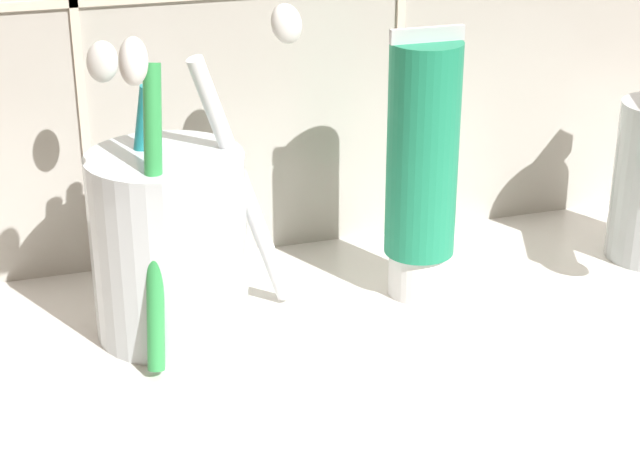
# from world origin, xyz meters

# --- Properties ---
(sink_counter) EXTENTS (0.78, 0.34, 0.02)m
(sink_counter) POSITION_xyz_m (0.00, 0.00, 0.01)
(sink_counter) COLOR silver
(sink_counter) RESTS_ON ground
(toothbrush_cup) EXTENTS (0.12, 0.10, 0.18)m
(toothbrush_cup) POSITION_xyz_m (-0.14, 0.08, 0.07)
(toothbrush_cup) COLOR silver
(toothbrush_cup) RESTS_ON sink_counter
(toothpaste_tube) EXTENTS (0.04, 0.04, 0.16)m
(toothpaste_tube) POSITION_xyz_m (-0.00, 0.08, 0.10)
(toothpaste_tube) COLOR white
(toothpaste_tube) RESTS_ON sink_counter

